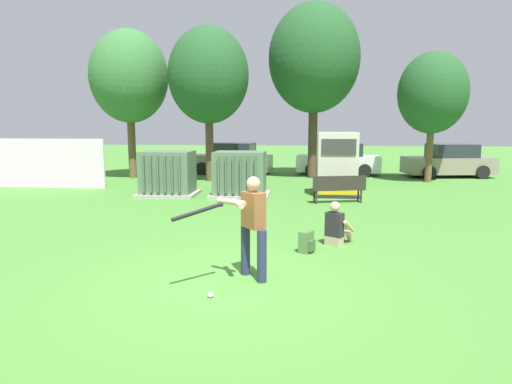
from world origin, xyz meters
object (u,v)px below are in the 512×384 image
batter (251,222)px  generator_enclosure (337,165)px  transformer_mid_west (240,175)px  backpack (307,242)px  transformer_west (168,174)px  sports_ball (211,295)px  parked_car_left_of_center (339,160)px  park_bench (339,187)px  seated_spectator (337,227)px  parked_car_right_of_center (449,162)px  parked_car_leftmost (231,159)px

batter → generator_enclosure: bearing=76.9°
transformer_mid_west → generator_enclosure: size_ratio=0.91×
backpack → transformer_west: bearing=125.4°
sports_ball → parked_car_left_of_center: 17.45m
park_bench → parked_car_left_of_center: (0.72, 8.57, 0.22)m
transformer_west → generator_enclosure: (6.12, 0.56, 0.35)m
transformer_mid_west → parked_car_left_of_center: (4.14, 7.52, -0.04)m
sports_ball → parked_car_left_of_center: bearing=79.0°
generator_enclosure → sports_ball: generator_enclosure is taller
park_bench → seated_spectator: seated_spectator is taller
batter → seated_spectator: batter is taller
backpack → parked_car_right_of_center: (7.14, 14.01, 0.54)m
generator_enclosure → sports_ball: (-2.65, -10.12, -1.09)m
transformer_west → parked_car_left_of_center: bearing=48.1°
batter → backpack: size_ratio=3.95×
generator_enclosure → backpack: 7.66m
park_bench → transformer_west: bearing=170.5°
batter → transformer_mid_west: bearing=98.8°
seated_spectator → sports_ball: bearing=-123.0°
transformer_mid_west → seated_spectator: 6.99m
generator_enclosure → backpack: (-1.18, -7.52, -0.92)m
seated_spectator → parked_car_right_of_center: 14.83m
generator_enclosure → park_bench: size_ratio=1.25×
park_bench → parked_car_leftmost: (-4.87, 8.53, 0.22)m
seated_spectator → parked_car_left_of_center: parked_car_left_of_center is taller
parked_car_leftmost → batter: bearing=-80.2°
transformer_west → batter: (3.98, -8.66, 0.19)m
park_bench → sports_ball: bearing=-106.9°
parked_car_leftmost → parked_car_right_of_center: 10.90m
park_bench → batter: 7.93m
backpack → parked_car_right_of_center: parked_car_right_of_center is taller
batter → sports_ball: batter is taller
backpack → parked_car_right_of_center: 15.74m
parked_car_left_of_center → parked_car_right_of_center: 5.33m
seated_spectator → parked_car_left_of_center: (1.18, 13.83, 0.38)m
sports_ball → generator_enclosure: bearing=75.3°
generator_enclosure → parked_car_leftmost: bearing=125.3°
backpack → parked_car_leftmost: (-3.75, 14.48, 0.54)m
transformer_west → park_bench: transformer_west is taller
seated_spectator → parked_car_left_of_center: bearing=85.1°
transformer_mid_west → backpack: 7.39m
park_bench → parked_car_right_of_center: (6.02, 8.06, 0.22)m
sports_ball → parked_car_right_of_center: size_ratio=0.02×
seated_spectator → batter: bearing=-124.3°
batter → parked_car_left_of_center: batter is taller
sports_ball → parked_car_right_of_center: 18.73m
sports_ball → transformer_mid_west: bearing=94.9°
backpack → park_bench: bearing=79.3°
parked_car_left_of_center → generator_enclosure: bearing=-95.4°
backpack → parked_car_right_of_center: size_ratio=0.10×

